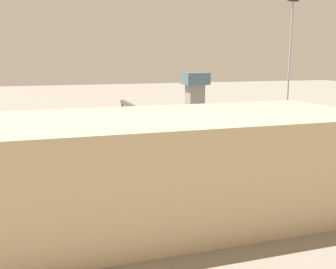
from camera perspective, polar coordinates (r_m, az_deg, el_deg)
The scene contains 15 objects.
ground_plane at distance 76.24m, azimuth -0.70°, elevation -2.29°, with size 400.00×400.00×0.00m, color gray.
track_bed_0 at distance 85.60m, azimuth -2.68°, elevation -0.79°, with size 140.00×2.80×0.12m, color #3D3833.
track_bed_1 at distance 80.89m, azimuth -1.75°, elevation -1.48°, with size 140.00×2.80×0.12m, color #3D3833.
track_bed_2 at distance 76.22m, azimuth -0.70°, elevation -2.25°, with size 140.00×2.80×0.12m, color #3D3833.
track_bed_3 at distance 71.60m, azimuth 0.48°, elevation -3.12°, with size 140.00×2.80×0.12m, color #3D3833.
track_bed_4 at distance 67.02m, azimuth 1.83°, elevation -4.12°, with size 140.00×2.80×0.12m, color #4C443D.
train_on_track_4 at distance 64.69m, azimuth -3.61°, elevation -2.92°, with size 71.40×3.06×3.80m.
train_on_track_1 at distance 78.09m, azimuth -10.08°, elevation -0.52°, with size 10.00×3.00×5.00m.
train_on_track_0 at distance 88.11m, azimuth 3.21°, elevation 0.83°, with size 47.20×3.06×3.80m.
train_on_track_3 at distance 77.71m, azimuth 11.95°, elevation -0.75°, with size 71.40×3.06×3.80m.
train_on_track_2 at distance 74.88m, azimuth -3.19°, elevation -0.93°, with size 139.00×3.00×4.40m.
light_mast_0 at distance 103.13m, azimuth 17.37°, elevation 11.92°, with size 2.80×0.70×32.23m.
signal_gantry at distance 73.47m, azimuth -4.77°, elevation 3.06°, with size 0.70×25.00×8.80m.
maintenance_shed at distance 42.20m, azimuth -8.01°, elevation -5.34°, with size 57.06×18.32×11.49m, color tan.
control_tower at distance 101.47m, azimuth 3.93°, elevation 5.68°, with size 6.00×6.00×13.99m.
Camera 1 is at (21.89, 70.88, 17.55)m, focal length 41.91 mm.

